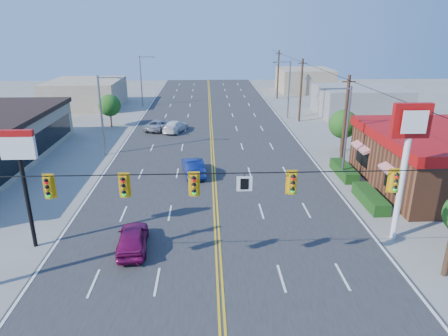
{
  "coord_description": "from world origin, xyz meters",
  "views": [
    {
      "loc": [
        -0.55,
        -17.57,
        12.61
      ],
      "look_at": [
        0.72,
        11.27,
        2.2
      ],
      "focal_mm": 32.0,
      "sensor_mm": 36.0,
      "label": 1
    }
  ],
  "objects_px": {
    "pizza_hut_sign": "(21,165)",
    "car_white": "(175,127)",
    "car_silver": "(159,125)",
    "signal_span": "(217,195)",
    "kfc_pylon": "(407,145)",
    "car_magenta": "(133,239)",
    "car_blue": "(193,167)"
  },
  "relations": [
    {
      "from": "kfc_pylon",
      "to": "pizza_hut_sign",
      "type": "relative_size",
      "value": 1.24
    },
    {
      "from": "signal_span",
      "to": "car_white",
      "type": "xyz_separation_m",
      "value": [
        -4.32,
        30.86,
        -4.2
      ]
    },
    {
      "from": "car_magenta",
      "to": "car_blue",
      "type": "xyz_separation_m",
      "value": [
        3.21,
        12.31,
        0.03
      ]
    },
    {
      "from": "car_blue",
      "to": "car_white",
      "type": "distance_m",
      "value": 15.49
    },
    {
      "from": "pizza_hut_sign",
      "to": "car_white",
      "type": "bearing_deg",
      "value": 76.28
    },
    {
      "from": "pizza_hut_sign",
      "to": "car_blue",
      "type": "xyz_separation_m",
      "value": [
        9.19,
        11.59,
        -4.43
      ]
    },
    {
      "from": "car_silver",
      "to": "signal_span",
      "type": "bearing_deg",
      "value": 121.59
    },
    {
      "from": "pizza_hut_sign",
      "to": "car_silver",
      "type": "relative_size",
      "value": 1.44
    },
    {
      "from": "signal_span",
      "to": "car_magenta",
      "type": "height_order",
      "value": "signal_span"
    },
    {
      "from": "kfc_pylon",
      "to": "car_blue",
      "type": "relative_size",
      "value": 1.86
    },
    {
      "from": "car_blue",
      "to": "pizza_hut_sign",
      "type": "bearing_deg",
      "value": 41.66
    },
    {
      "from": "kfc_pylon",
      "to": "pizza_hut_sign",
      "type": "bearing_deg",
      "value": 180.0
    },
    {
      "from": "pizza_hut_sign",
      "to": "car_white",
      "type": "relative_size",
      "value": 1.45
    },
    {
      "from": "car_blue",
      "to": "car_silver",
      "type": "distance_m",
      "value": 16.93
    },
    {
      "from": "car_white",
      "to": "kfc_pylon",
      "type": "bearing_deg",
      "value": 138.86
    },
    {
      "from": "car_magenta",
      "to": "pizza_hut_sign",
      "type": "bearing_deg",
      "value": -11.6
    },
    {
      "from": "pizza_hut_sign",
      "to": "car_white",
      "type": "xyz_separation_m",
      "value": [
        6.56,
        26.86,
        -4.5
      ]
    },
    {
      "from": "signal_span",
      "to": "car_silver",
      "type": "relative_size",
      "value": 5.1
    },
    {
      "from": "car_magenta",
      "to": "car_white",
      "type": "bearing_deg",
      "value": -95.97
    },
    {
      "from": "car_magenta",
      "to": "car_blue",
      "type": "distance_m",
      "value": 12.72
    },
    {
      "from": "kfc_pylon",
      "to": "car_blue",
      "type": "bearing_deg",
      "value": 137.85
    },
    {
      "from": "signal_span",
      "to": "car_blue",
      "type": "xyz_separation_m",
      "value": [
        -1.69,
        15.59,
        -4.13
      ]
    },
    {
      "from": "kfc_pylon",
      "to": "car_white",
      "type": "bearing_deg",
      "value": 119.9
    },
    {
      "from": "kfc_pylon",
      "to": "car_magenta",
      "type": "bearing_deg",
      "value": -177.44
    },
    {
      "from": "signal_span",
      "to": "car_silver",
      "type": "xyz_separation_m",
      "value": [
        -6.47,
        31.83,
        -4.22
      ]
    },
    {
      "from": "car_blue",
      "to": "car_white",
      "type": "relative_size",
      "value": 0.97
    },
    {
      "from": "signal_span",
      "to": "car_white",
      "type": "height_order",
      "value": "signal_span"
    },
    {
      "from": "signal_span",
      "to": "car_white",
      "type": "bearing_deg",
      "value": 97.97
    },
    {
      "from": "kfc_pylon",
      "to": "car_silver",
      "type": "height_order",
      "value": "kfc_pylon"
    },
    {
      "from": "kfc_pylon",
      "to": "car_magenta",
      "type": "relative_size",
      "value": 2.01
    },
    {
      "from": "pizza_hut_sign",
      "to": "car_blue",
      "type": "relative_size",
      "value": 1.5
    },
    {
      "from": "kfc_pylon",
      "to": "signal_span",
      "type": "bearing_deg",
      "value": -160.22
    }
  ]
}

